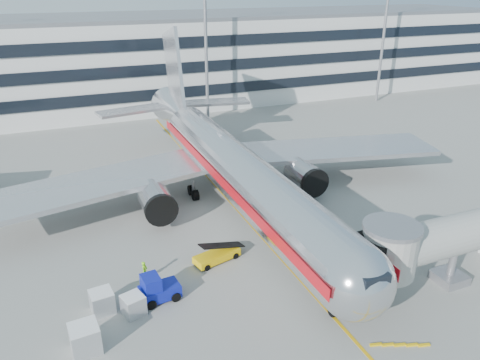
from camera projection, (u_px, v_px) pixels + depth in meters
name	position (u px, v px, depth m)	size (l,w,h in m)	color
ground	(280.00, 257.00, 39.16)	(180.00, 180.00, 0.00)	gray
lead_in_line	(235.00, 208.00, 47.65)	(0.25, 70.00, 0.01)	#DA9E0B
main_jet	(229.00, 163.00, 47.43)	(50.95, 48.70, 16.06)	silver
jet_bridge	(475.00, 233.00, 35.11)	(17.80, 4.50, 7.00)	silver
terminal	(137.00, 60.00, 85.25)	(150.00, 24.25, 15.60)	silver
light_mast_centre	(205.00, 25.00, 71.72)	(2.40, 1.20, 25.45)	gray
light_mast_east	(386.00, 19.00, 83.65)	(2.40, 1.20, 25.45)	gray
belt_loader	(217.00, 255.00, 38.44)	(4.22, 2.38, 1.97)	#E3B209
baggage_tug	(157.00, 289.00, 33.63)	(2.97, 2.06, 2.12)	#0D1790
cargo_container_left	(85.00, 338.00, 29.01)	(1.89, 1.89, 1.85)	#B9BCC1
cargo_container_right	(102.00, 302.00, 32.50)	(1.69, 1.69, 1.62)	#B9BCC1
cargo_container_front	(133.00, 305.00, 32.28)	(1.73, 1.73, 1.48)	#B9BCC1
ramp_worker	(145.00, 271.00, 35.93)	(0.59, 0.39, 1.61)	#82E317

